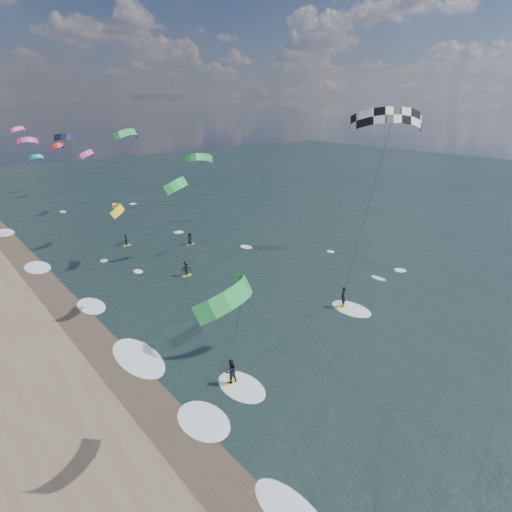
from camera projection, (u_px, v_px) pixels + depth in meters
ground at (383, 400)px, 28.24m from camera, size 260.00×260.00×0.00m
wet_sand_strip at (147, 400)px, 28.30m from camera, size 3.00×240.00×0.00m
kitesurfer_near_a at (383, 159)px, 30.15m from camera, size 8.11×9.69×18.65m
kitesurfer_near_b at (240, 325)px, 22.89m from camera, size 7.24×8.94×11.57m
far_kitesurfers at (177, 254)px, 52.32m from camera, size 7.97×15.17×1.74m
bg_kite_field at (81, 149)px, 64.32m from camera, size 13.19×73.98×9.18m
shoreline_surf at (134, 361)px, 32.45m from camera, size 2.40×79.40×0.11m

